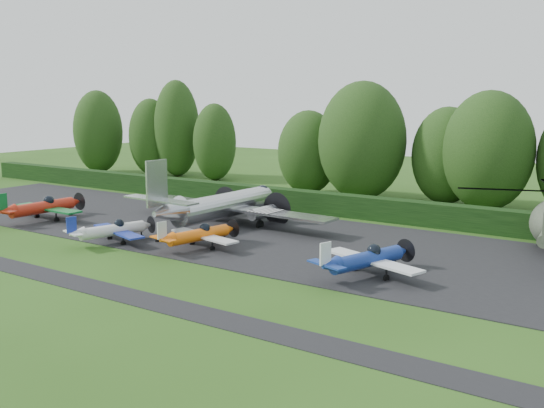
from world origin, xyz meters
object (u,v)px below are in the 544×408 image
Objects in this scene: light_plane_white at (113,230)px; transport_plane at (222,205)px; light_plane_orange at (199,235)px; light_plane_red at (43,207)px; light_plane_blue at (367,259)px.

transport_plane is at bearing 54.73° from light_plane_white.
light_plane_orange reaches higher than light_plane_white.
transport_plane is 3.02× the size of light_plane_white.
light_plane_red is 1.22× the size of light_plane_white.
light_plane_orange is at bearing 162.16° from light_plane_blue.
light_plane_orange is (3.39, -7.05, -0.76)m from transport_plane.
light_plane_red is at bearing 150.93° from light_plane_white.
transport_plane reaches higher than light_plane_orange.
light_plane_white is at bearing -13.34° from light_plane_red.
transport_plane is 2.48× the size of light_plane_red.
light_plane_blue is at bearing -26.05° from transport_plane.
transport_plane is at bearing 23.79° from light_plane_red.
light_plane_white is at bearing -172.86° from light_plane_orange.
light_plane_orange is 0.91× the size of light_plane_blue.
transport_plane is 7.86m from light_plane_orange.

